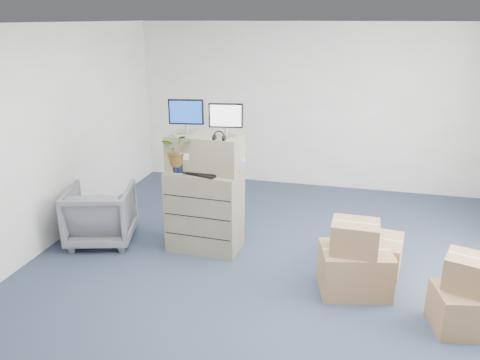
{
  "coord_description": "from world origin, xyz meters",
  "views": [
    {
      "loc": [
        0.78,
        -4.52,
        2.85
      ],
      "look_at": [
        -0.45,
        0.4,
        1.09
      ],
      "focal_mm": 35.0,
      "sensor_mm": 36.0,
      "label": 1
    }
  ],
  "objects_px": {
    "water_bottle": "(211,161)",
    "office_chair": "(100,212)",
    "filing_cabinet_lower": "(205,210)",
    "monitor_right": "(226,118)",
    "monitor_left": "(186,115)",
    "potted_plant": "(179,154)",
    "keyboard": "(200,173)"
  },
  "relations": [
    {
      "from": "potted_plant",
      "to": "office_chair",
      "type": "bearing_deg",
      "value": -177.84
    },
    {
      "from": "monitor_right",
      "to": "keyboard",
      "type": "xyz_separation_m",
      "value": [
        -0.29,
        -0.15,
        -0.66
      ]
    },
    {
      "from": "monitor_left",
      "to": "water_bottle",
      "type": "height_order",
      "value": "monitor_left"
    },
    {
      "from": "monitor_right",
      "to": "office_chair",
      "type": "height_order",
      "value": "monitor_right"
    },
    {
      "from": "potted_plant",
      "to": "water_bottle",
      "type": "bearing_deg",
      "value": 28.58
    },
    {
      "from": "monitor_right",
      "to": "water_bottle",
      "type": "relative_size",
      "value": 1.76
    },
    {
      "from": "keyboard",
      "to": "water_bottle",
      "type": "height_order",
      "value": "water_bottle"
    },
    {
      "from": "keyboard",
      "to": "office_chair",
      "type": "relative_size",
      "value": 0.56
    },
    {
      "from": "water_bottle",
      "to": "keyboard",
      "type": "bearing_deg",
      "value": -110.92
    },
    {
      "from": "monitor_left",
      "to": "monitor_right",
      "type": "xyz_separation_m",
      "value": [
        0.51,
        -0.03,
        -0.01
      ]
    },
    {
      "from": "keyboard",
      "to": "potted_plant",
      "type": "height_order",
      "value": "potted_plant"
    },
    {
      "from": "monitor_left",
      "to": "keyboard",
      "type": "bearing_deg",
      "value": -47.3
    },
    {
      "from": "monitor_left",
      "to": "filing_cabinet_lower",
      "type": "bearing_deg",
      "value": -22.94
    },
    {
      "from": "monitor_left",
      "to": "office_chair",
      "type": "bearing_deg",
      "value": -179.23
    },
    {
      "from": "monitor_right",
      "to": "water_bottle",
      "type": "distance_m",
      "value": 0.6
    },
    {
      "from": "filing_cabinet_lower",
      "to": "office_chair",
      "type": "height_order",
      "value": "filing_cabinet_lower"
    },
    {
      "from": "monitor_right",
      "to": "office_chair",
      "type": "xyz_separation_m",
      "value": [
        -1.69,
        -0.18,
        -1.3
      ]
    },
    {
      "from": "filing_cabinet_lower",
      "to": "monitor_right",
      "type": "relative_size",
      "value": 2.59
    },
    {
      "from": "monitor_right",
      "to": "potted_plant",
      "type": "bearing_deg",
      "value": -174.35
    },
    {
      "from": "filing_cabinet_lower",
      "to": "monitor_left",
      "type": "bearing_deg",
      "value": 168.99
    },
    {
      "from": "potted_plant",
      "to": "office_chair",
      "type": "xyz_separation_m",
      "value": [
        -1.13,
        -0.04,
        -0.86
      ]
    },
    {
      "from": "filing_cabinet_lower",
      "to": "keyboard",
      "type": "relative_size",
      "value": 2.23
    },
    {
      "from": "water_bottle",
      "to": "office_chair",
      "type": "xyz_separation_m",
      "value": [
        -1.47,
        -0.23,
        -0.74
      ]
    },
    {
      "from": "filing_cabinet_lower",
      "to": "monitor_right",
      "type": "xyz_separation_m",
      "value": [
        0.28,
        0.03,
        1.2
      ]
    },
    {
      "from": "filing_cabinet_lower",
      "to": "water_bottle",
      "type": "relative_size",
      "value": 4.55
    },
    {
      "from": "monitor_left",
      "to": "potted_plant",
      "type": "bearing_deg",
      "value": -115.93
    },
    {
      "from": "filing_cabinet_lower",
      "to": "keyboard",
      "type": "xyz_separation_m",
      "value": [
        -0.01,
        -0.12,
        0.54
      ]
    },
    {
      "from": "monitor_left",
      "to": "monitor_right",
      "type": "height_order",
      "value": "monitor_left"
    },
    {
      "from": "filing_cabinet_lower",
      "to": "potted_plant",
      "type": "xyz_separation_m",
      "value": [
        -0.28,
        -0.11,
        0.76
      ]
    },
    {
      "from": "monitor_left",
      "to": "potted_plant",
      "type": "relative_size",
      "value": 0.94
    },
    {
      "from": "office_chair",
      "to": "water_bottle",
      "type": "bearing_deg",
      "value": 172.84
    },
    {
      "from": "monitor_left",
      "to": "monitor_right",
      "type": "bearing_deg",
      "value": -12.24
    }
  ]
}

